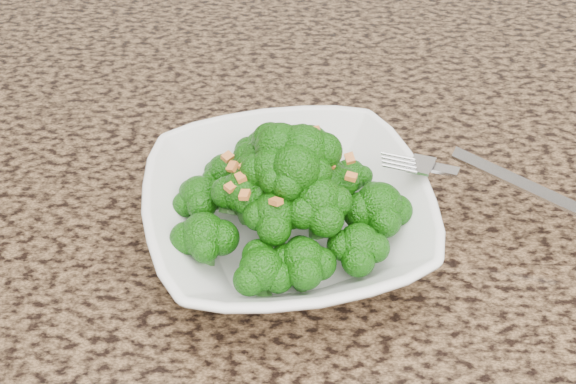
# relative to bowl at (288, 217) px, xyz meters

# --- Properties ---
(granite_counter) EXTENTS (1.64, 1.04, 0.03)m
(granite_counter) POSITION_rel_bowl_xyz_m (0.05, 0.00, -0.04)
(granite_counter) COLOR brown
(granite_counter) RESTS_ON cabinet
(bowl) EXTENTS (0.25, 0.25, 0.05)m
(bowl) POSITION_rel_bowl_xyz_m (0.00, 0.00, 0.00)
(bowl) COLOR white
(bowl) RESTS_ON granite_counter
(broccoli_pile) EXTENTS (0.18, 0.18, 0.06)m
(broccoli_pile) POSITION_rel_bowl_xyz_m (-0.00, 0.00, 0.06)
(broccoli_pile) COLOR #155B0A
(broccoli_pile) RESTS_ON bowl
(garlic_topping) EXTENTS (0.11, 0.11, 0.01)m
(garlic_topping) POSITION_rel_bowl_xyz_m (-0.00, 0.00, 0.09)
(garlic_topping) COLOR orange
(garlic_topping) RESTS_ON broccoli_pile
(fork) EXTENTS (0.16, 0.09, 0.01)m
(fork) POSITION_rel_bowl_xyz_m (0.12, 0.02, 0.03)
(fork) COLOR silver
(fork) RESTS_ON bowl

